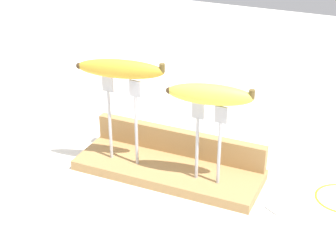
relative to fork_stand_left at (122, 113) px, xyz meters
The scene contains 9 objects.
ground_plane 0.18m from the fork_stand_left, 11.21° to the left, with size 3.00×3.00×0.00m, color white.
wooden_board 0.17m from the fork_stand_left, 11.21° to the left, with size 0.42×0.15×0.02m, color #A87F4C.
board_backstop 0.16m from the fork_stand_left, 39.52° to the left, with size 0.41×0.02×0.06m, color #A87F4C.
fork_stand_left is the anchor object (origin of this frame).
fork_stand_right 0.20m from the fork_stand_left, ahead, with size 0.07×0.01×0.18m.
banana_raised_left 0.10m from the fork_stand_left, 167.62° to the right, with size 0.19×0.08×0.04m.
banana_raised_right 0.22m from the fork_stand_left, ahead, with size 0.18×0.07×0.04m.
fork_fallen_near 0.34m from the fork_stand_left, 97.91° to the left, with size 0.11×0.17×0.01m.
fork_fallen_far 0.42m from the fork_stand_left, ahead, with size 0.15×0.09×0.01m.
Camera 1 is at (0.42, -0.93, 0.65)m, focal length 56.66 mm.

